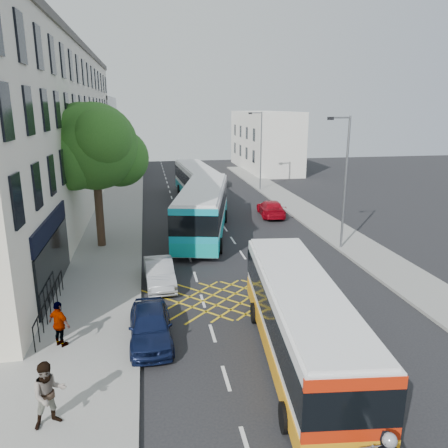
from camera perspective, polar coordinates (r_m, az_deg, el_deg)
name	(u,v)px	position (r m, az deg, el deg)	size (l,w,h in m)	color
ground	(318,368)	(16.06, 12.16, -17.95)	(120.00, 120.00, 0.00)	black
pavement_left	(102,246)	(28.84, -15.64, -2.81)	(5.00, 70.00, 0.15)	gray
pavement_right	(338,234)	(31.47, 14.71, -1.25)	(3.00, 70.00, 0.15)	gray
terrace_main	(34,132)	(37.88, -23.51, 10.99)	(8.30, 45.00, 13.50)	beige
terrace_far	(86,132)	(68.00, -17.60, 11.33)	(8.00, 20.00, 10.00)	silver
building_right	(264,141)	(62.74, 5.29, 10.78)	(6.00, 18.00, 8.00)	silver
street_tree	(94,148)	(27.60, -16.59, 9.55)	(6.30, 5.70, 8.80)	#382619
lamp_near	(344,176)	(27.31, 15.43, 6.03)	(1.45, 0.15, 8.00)	slate
lamp_far	(260,147)	(46.05, 4.73, 10.01)	(1.45, 0.15, 8.00)	slate
railings	(50,304)	(19.83, -21.79, -9.68)	(0.08, 5.60, 1.14)	black
bus_near	(300,320)	(15.65, 9.92, -12.24)	(3.52, 10.60, 2.92)	silver
bus_mid	(203,210)	(30.13, -2.74, 1.90)	(5.38, 12.45, 3.41)	silver
bus_far	(197,182)	(42.12, -3.57, 5.53)	(3.38, 11.50, 3.19)	silver
parked_car_blue	(150,325)	(17.15, -9.59, -12.92)	(1.59, 3.95, 1.35)	#0E1739
parked_car_silver	(159,273)	(22.12, -8.43, -6.34)	(1.36, 3.89, 1.28)	#9C9FA3
red_hatchback	(271,208)	(35.75, 6.15, 2.06)	(1.82, 4.48, 1.30)	#AE0716
distant_car_grey	(189,169)	(58.67, -4.58, 7.16)	(2.02, 4.38, 1.22)	#424549
distant_car_silver	(219,179)	(49.74, -0.71, 5.96)	(1.79, 4.45, 1.52)	#9B9DA2
pedestrian_near	(49,394)	(13.60, -21.89, -19.91)	(0.93, 0.72, 1.91)	gray
pedestrian_far	(59,324)	(17.33, -20.69, -12.13)	(1.02, 0.43, 1.74)	gray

